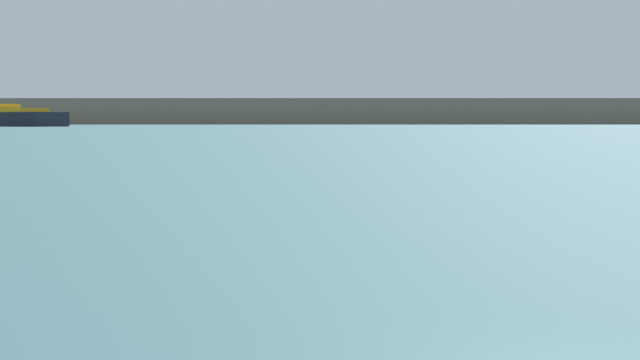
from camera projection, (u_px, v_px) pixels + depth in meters
name	position (u px, v px, depth m)	size (l,w,h in m)	color
distant_headland	(178.00, 112.00, 1048.07)	(1332.12, 222.77, 24.48)	#756B56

